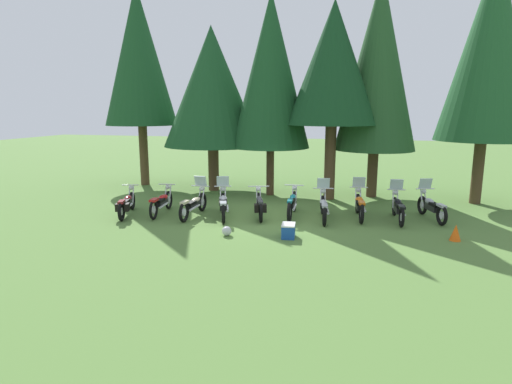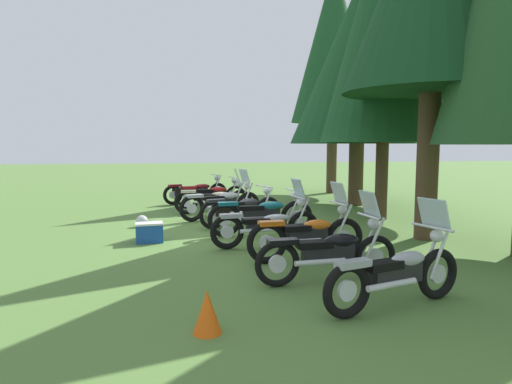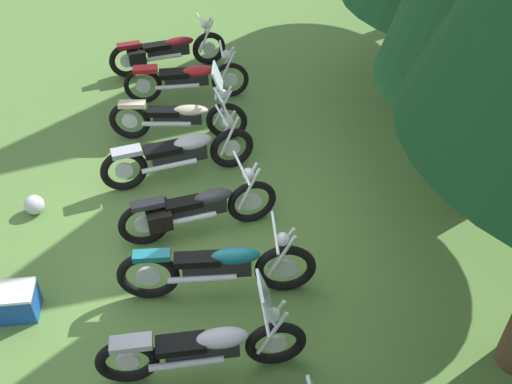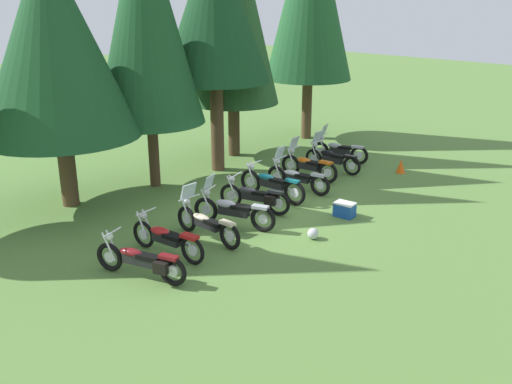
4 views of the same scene
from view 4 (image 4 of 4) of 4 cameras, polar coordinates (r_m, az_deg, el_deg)
ground_plane at (r=16.87m, az=0.84°, el=-1.38°), size 80.00×80.00×0.00m
motorcycle_0 at (r=12.80m, az=-11.33°, el=-6.74°), size 0.97×2.27×1.00m
motorcycle_1 at (r=13.77m, az=-8.91°, el=-4.57°), size 0.66×2.29×1.00m
motorcycle_2 at (r=14.50m, az=-4.96°, el=-3.14°), size 0.70×2.32×1.36m
motorcycle_3 at (r=15.24m, az=-2.34°, el=-1.82°), size 0.97×2.31×1.37m
motorcycle_4 at (r=16.30m, az=-0.05°, el=-0.48°), size 0.96×2.16×1.01m
motorcycle_5 at (r=17.28m, az=1.55°, el=0.78°), size 0.71×2.45×1.04m
motorcycle_6 at (r=18.04m, az=4.12°, el=1.46°), size 0.72×2.29×1.35m
motorcycle_7 at (r=19.22m, az=5.25°, el=2.65°), size 0.65×2.19×1.37m
motorcycle_8 at (r=20.19m, az=7.56°, el=3.37°), size 0.61×2.23×1.35m
motorcycle_9 at (r=21.35m, az=8.28°, el=4.17°), size 0.86×2.12×1.35m
pine_tree_1 at (r=16.86m, az=-19.65°, el=13.99°), size 4.44×4.44×7.38m
pine_tree_2 at (r=17.97m, az=-11.01°, el=16.92°), size 3.37×3.37×8.55m
pine_tree_3 at (r=19.47m, az=-4.18°, el=17.99°), size 3.69×3.69×8.00m
pine_tree_4 at (r=21.36m, az=-2.38°, el=18.32°), size 3.38×3.38×9.18m
picnic_cooler at (r=16.19m, az=8.84°, el=-1.74°), size 0.45×0.60×0.42m
traffic_cone at (r=20.51m, az=14.28°, el=2.52°), size 0.32×0.32×0.48m
dropped_helmet at (r=14.67m, az=5.71°, el=-4.16°), size 0.29×0.29×0.29m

